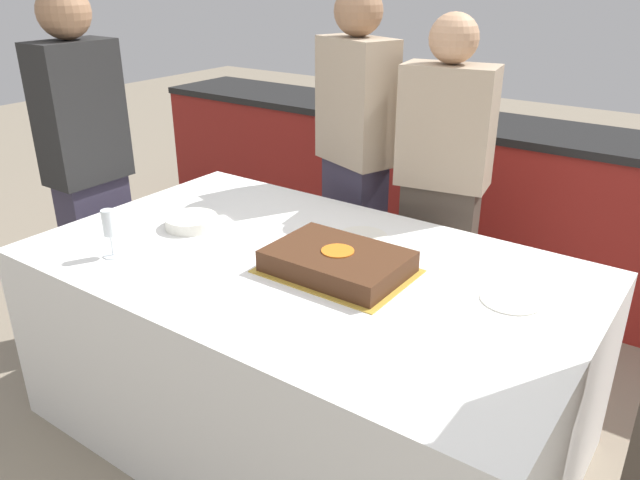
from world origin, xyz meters
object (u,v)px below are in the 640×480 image
at_px(person_standing_back, 355,162).
at_px(person_cutting_cake, 441,192).
at_px(cake, 337,262).
at_px(wine_glass, 109,226).
at_px(person_seated_left, 88,168).
at_px(plate_stack, 191,222).

bearing_deg(person_standing_back, person_cutting_cake, -159.59).
distance_m(cake, wine_glass, 0.82).
relative_size(wine_glass, person_cutting_cake, 0.12).
distance_m(wine_glass, person_seated_left, 0.72).
relative_size(wine_glass, person_seated_left, 0.11).
bearing_deg(person_seated_left, plate_stack, -90.77).
bearing_deg(wine_glass, plate_stack, 84.78).
relative_size(wine_glass, person_standing_back, 0.11).
height_order(person_cutting_cake, person_seated_left, person_seated_left).
bearing_deg(person_cutting_cake, plate_stack, 39.15).
xyz_separation_m(person_cutting_cake, person_seated_left, (-1.35, -0.81, 0.07)).
distance_m(cake, person_seated_left, 1.36).
bearing_deg(person_seated_left, wine_glass, -120.26).
bearing_deg(plate_stack, person_standing_back, 72.88).
xyz_separation_m(wine_glass, person_seated_left, (-0.62, 0.36, 0.01)).
distance_m(plate_stack, person_standing_back, 0.86).
height_order(cake, person_standing_back, person_standing_back).
relative_size(person_seated_left, person_standing_back, 1.00).
height_order(plate_stack, person_standing_back, person_standing_back).
relative_size(person_cutting_cake, person_seated_left, 0.94).
height_order(cake, plate_stack, cake).
xyz_separation_m(cake, person_standing_back, (-0.45, 0.81, 0.07)).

